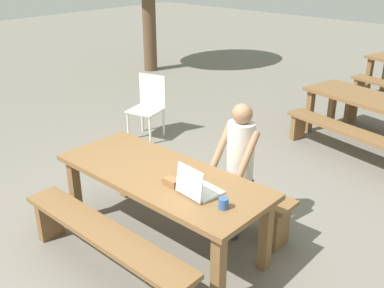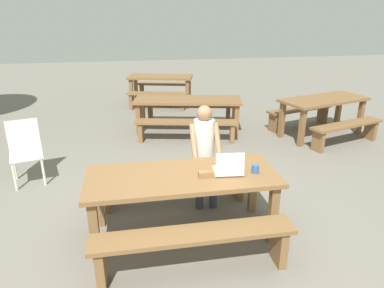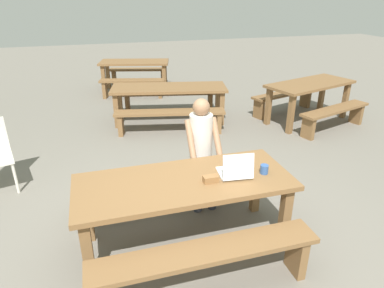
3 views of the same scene
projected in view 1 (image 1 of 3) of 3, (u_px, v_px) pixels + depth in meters
ground_plane at (163, 241)px, 4.34m from camera, size 30.00×30.00×0.00m
picnic_table_front at (162, 183)px, 4.08m from camera, size 2.07×0.85×0.74m
bench_near at (104, 242)px, 3.73m from camera, size 1.94×0.30×0.47m
bench_far at (209, 184)px, 4.66m from camera, size 1.94×0.30×0.47m
laptop at (197, 187)px, 3.67m from camera, size 0.33×0.32×0.27m
small_pouch at (171, 182)px, 3.82m from camera, size 0.14×0.08×0.06m
coffee_mug at (224, 203)px, 3.48m from camera, size 0.08×0.08×0.09m
person_seated at (237, 161)px, 4.23m from camera, size 0.37×0.39×1.32m
plastic_chair at (148, 105)px, 6.60m from camera, size 0.54×0.54×0.91m
picnic_table_distant at (382, 108)px, 6.11m from camera, size 2.29×1.18×0.70m
bench_distant_south at (350, 137)px, 5.88m from camera, size 1.98×0.71×0.43m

